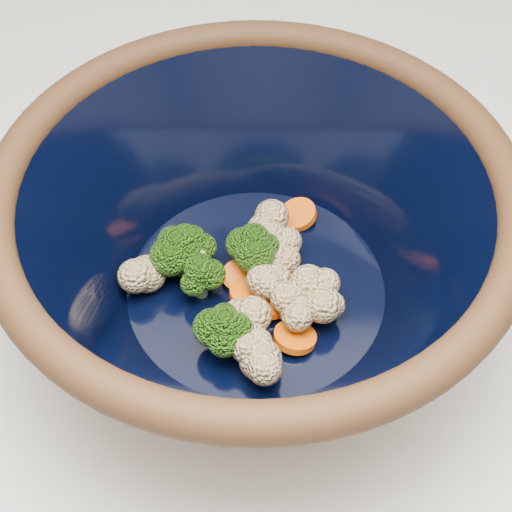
# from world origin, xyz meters

# --- Properties ---
(mixing_bowl) EXTENTS (0.43, 0.43, 0.16)m
(mixing_bowl) POSITION_xyz_m (-0.07, 0.03, 0.99)
(mixing_bowl) COLOR black
(mixing_bowl) RESTS_ON counter
(vegetable_pile) EXTENTS (0.16, 0.18, 0.05)m
(vegetable_pile) POSITION_xyz_m (-0.08, 0.02, 0.96)
(vegetable_pile) COLOR #608442
(vegetable_pile) RESTS_ON mixing_bowl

